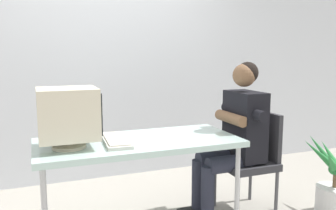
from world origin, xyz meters
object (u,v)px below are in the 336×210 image
Objects in this scene: potted_plant at (335,181)px; desk at (139,146)px; crt_monitor at (68,114)px; office_chair at (252,156)px; person_seated at (235,133)px; keyboard at (116,140)px.

desk is at bearing 170.52° from potted_plant.
office_chair is at bearing 3.46° from crt_monitor.
office_chair is 0.67× the size of person_seated.
crt_monitor is at bearing -174.71° from desk.
crt_monitor is at bearing -173.78° from keyboard.
keyboard is at bearing 171.75° from potted_plant.
potted_plant is at bearing -9.48° from desk.
person_seated is (1.04, 0.06, -0.05)m from keyboard.
person_seated is at bearing 158.11° from potted_plant.
person_seated is at bearing 3.11° from desk.
person_seated is at bearing 3.19° from keyboard.
keyboard reaches higher than potted_plant.
desk is 1.70× the size of office_chair.
potted_plant is at bearing -8.25° from keyboard.
potted_plant is (1.85, -0.27, -0.47)m from keyboard.
crt_monitor is at bearing -176.08° from person_seated.
office_chair reaches higher than potted_plant.
potted_plant is at bearing -27.40° from office_chair.
office_chair is (1.22, 0.06, -0.27)m from keyboard.
potted_plant is (1.67, -0.28, -0.40)m from desk.
desk is 0.86m from person_seated.
crt_monitor is 2.29m from potted_plant.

